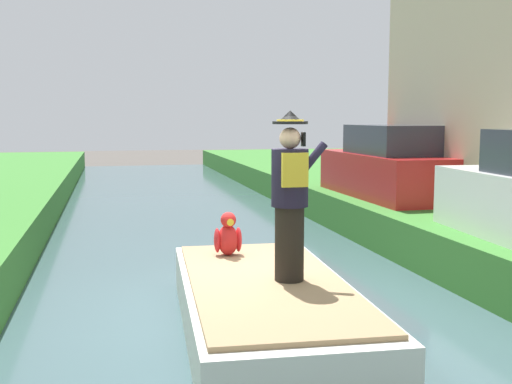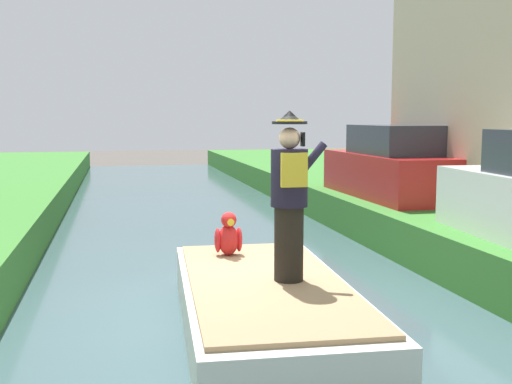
{
  "view_description": "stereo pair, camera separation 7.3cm",
  "coord_description": "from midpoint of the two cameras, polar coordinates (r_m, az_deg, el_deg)",
  "views": [
    {
      "loc": [
        -1.63,
        -7.23,
        2.49
      ],
      "look_at": [
        0.03,
        -0.1,
        1.61
      ],
      "focal_mm": 43.86,
      "sensor_mm": 36.0,
      "label": 1
    },
    {
      "loc": [
        -1.56,
        -7.25,
        2.49
      ],
      "look_at": [
        0.03,
        -0.1,
        1.61
      ],
      "focal_mm": 43.86,
      "sensor_mm": 36.0,
      "label": 2
    }
  ],
  "objects": [
    {
      "name": "canal_water",
      "position": [
        7.8,
        -0.08,
        -11.36
      ],
      "size": [
        5.75,
        48.0,
        0.1
      ],
      "primitive_type": "cube",
      "color": "#3D565B",
      "rests_on": "ground"
    },
    {
      "name": "person_pirate",
      "position": [
        6.75,
        3.4,
        -0.43
      ],
      "size": [
        0.61,
        0.42,
        1.85
      ],
      "rotation": [
        0.0,
        0.0,
        0.11
      ],
      "color": "black",
      "rests_on": "boat"
    },
    {
      "name": "parrot_plush",
      "position": [
        8.09,
        -2.27,
        -4.08
      ],
      "size": [
        0.36,
        0.35,
        0.57
      ],
      "color": "red",
      "rests_on": "boat"
    },
    {
      "name": "ground_plane",
      "position": [
        7.82,
        -0.08,
        -11.71
      ],
      "size": [
        80.0,
        80.0,
        0.0
      ],
      "primitive_type": "plane",
      "color": "#4C4742"
    },
    {
      "name": "boat",
      "position": [
        7.04,
        1.19,
        -10.42
      ],
      "size": [
        2.04,
        4.3,
        0.61
      ],
      "color": "silver",
      "rests_on": "canal_water"
    },
    {
      "name": "parked_car_red",
      "position": [
        13.46,
        12.68,
        2.27
      ],
      "size": [
        1.74,
        4.02,
        1.5
      ],
      "color": "red",
      "rests_on": "grass_bank_far"
    }
  ]
}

